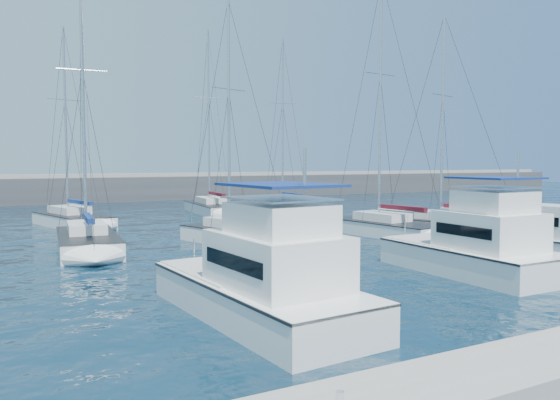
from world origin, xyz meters
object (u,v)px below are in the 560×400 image
motor_yacht_port_inner (265,284)px  sailboat_mid_b (87,241)px  sailboat_mid_c (237,235)px  sailboat_mid_e (451,227)px  motor_yacht_stbd_inner (478,249)px  sailboat_back_a (73,220)px  sailboat_mid_d (387,227)px  sailboat_back_b (212,208)px  motor_yacht_stbd_outer (531,240)px  sailboat_back_c (286,209)px

motor_yacht_port_inner → sailboat_mid_b: 16.75m
sailboat_mid_c → sailboat_mid_e: 14.78m
motor_yacht_stbd_inner → sailboat_back_a: 30.16m
sailboat_mid_d → sailboat_back_b: (-4.52, 20.37, -0.01)m
motor_yacht_port_inner → motor_yacht_stbd_outer: 17.09m
motor_yacht_stbd_inner → sailboat_mid_c: 14.35m
motor_yacht_port_inner → sailboat_mid_b: bearing=95.1°
sailboat_mid_b → sailboat_back_b: 22.40m
motor_yacht_port_inner → sailboat_mid_e: sailboat_mid_e is taller
sailboat_mid_c → sailboat_back_c: 18.61m
motor_yacht_stbd_inner → motor_yacht_port_inner: bearing=-170.7°
sailboat_mid_d → sailboat_mid_e: bearing=-27.8°
motor_yacht_port_inner → motor_yacht_stbd_inner: (11.36, 1.78, 0.00)m
motor_yacht_port_inner → motor_yacht_stbd_inner: same height
sailboat_mid_c → sailboat_back_c: bearing=35.5°
motor_yacht_port_inner → sailboat_mid_e: size_ratio=0.62×
motor_yacht_stbd_inner → sailboat_mid_d: (4.59, 11.75, -0.58)m
sailboat_mid_b → sailboat_back_b: sailboat_back_b is taller
sailboat_mid_d → sailboat_back_a: bearing=131.7°
sailboat_mid_d → sailboat_back_c: (1.18, 16.09, -0.01)m
sailboat_mid_e → sailboat_back_c: (-3.04, 17.65, 0.02)m
sailboat_mid_e → sailboat_back_a: size_ratio=0.98×
sailboat_back_c → sailboat_back_b: bearing=148.3°
motor_yacht_stbd_inner → sailboat_mid_b: bearing=134.0°
motor_yacht_stbd_outer → sailboat_back_b: 31.16m
sailboat_mid_b → motor_yacht_stbd_inner: bearing=-41.3°
sailboat_back_b → sailboat_mid_b: bearing=-124.0°
motor_yacht_port_inner → sailboat_back_c: bearing=55.8°
motor_yacht_port_inner → motor_yacht_stbd_outer: (16.78, 3.21, -0.19)m
motor_yacht_stbd_inner → sailboat_mid_c: size_ratio=0.54×
sailboat_mid_b → sailboat_mid_c: bearing=-5.6°
sailboat_mid_b → sailboat_mid_d: (18.64, -2.98, 0.02)m
sailboat_mid_c → sailboat_back_b: sailboat_back_b is taller
motor_yacht_stbd_inner → sailboat_mid_b: size_ratio=0.50×
sailboat_mid_b → sailboat_back_c: sailboat_back_c is taller
motor_yacht_stbd_outer → sailboat_back_b: size_ratio=0.40×
motor_yacht_port_inner → sailboat_back_c: size_ratio=0.56×
motor_yacht_stbd_outer → sailboat_mid_b: size_ratio=0.44×
sailboat_mid_b → motor_yacht_stbd_outer: bearing=-29.3°
motor_yacht_stbd_inner → sailboat_back_b: bearing=90.3°
motor_yacht_stbd_outer → sailboat_back_a: (-18.62, 25.69, -0.42)m
sailboat_mid_c → sailboat_back_b: (5.74, 18.96, 0.01)m
motor_yacht_port_inner → sailboat_back_a: 28.96m
motor_yacht_stbd_outer → sailboat_back_c: sailboat_back_c is taller
motor_yacht_stbd_inner → sailboat_mid_d: bearing=69.1°
sailboat_mid_c → motor_yacht_stbd_inner: bearing=-83.3°
sailboat_mid_c → sailboat_back_c: size_ratio=0.89×
sailboat_mid_d → motor_yacht_stbd_inner: bearing=-118.9°
motor_yacht_stbd_inner → sailboat_back_a: (-13.20, 27.12, -0.61)m
motor_yacht_stbd_inner → sailboat_mid_d: 12.63m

